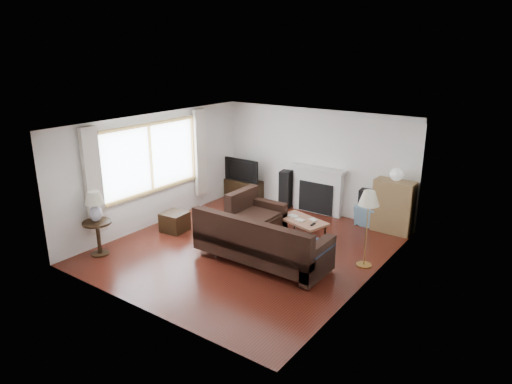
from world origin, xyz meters
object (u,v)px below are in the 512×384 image
Objects in this scene: tv_stand at (244,189)px; sectional_sofa at (261,240)px; bookshelf at (393,207)px; side_table at (99,238)px; floor_lamp at (367,229)px; coffee_table at (302,228)px.

sectional_sofa is at bearing -48.06° from tv_stand.
side_table is (-4.20, -4.43, -0.24)m from bookshelf.
tv_stand is at bearing -179.64° from bookshelf.
bookshelf is at bearing 0.36° from tv_stand.
floor_lamp is (4.19, -1.87, 0.47)m from tv_stand.
coffee_table is (0.03, 1.44, -0.24)m from sectional_sofa.
floor_lamp reaches higher than tv_stand.
sectional_sofa is 4.07× the size of side_table.
floor_lamp is 2.12× the size of side_table.
side_table is at bearing -116.58° from coffee_table.
bookshelf is at bearing 61.63° from coffee_table.
coffee_table is (-1.42, -1.44, -0.37)m from bookshelf.
floor_lamp is 5.06m from side_table.
coffee_table is at bearing 47.12° from side_table.
tv_stand is at bearing 87.67° from side_table.
floor_lamp reaches higher than coffee_table.
tv_stand is 0.87× the size of bookshelf.
sectional_sofa reaches higher than coffee_table.
tv_stand is 2.96m from coffee_table.
sectional_sofa is (2.57, -2.86, 0.20)m from tv_stand.
floor_lamp is at bearing -24.09° from tv_stand.
tv_stand is 0.36× the size of sectional_sofa.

